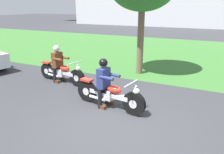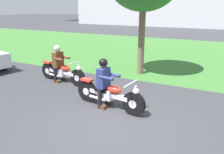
# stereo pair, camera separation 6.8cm
# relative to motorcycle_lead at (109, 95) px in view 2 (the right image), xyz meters

# --- Properties ---
(ground) EXTENTS (120.00, 120.00, 0.00)m
(ground) POSITION_rel_motorcycle_lead_xyz_m (0.44, -0.76, -0.39)
(ground) COLOR #38383D
(grass_verge) EXTENTS (60.00, 12.00, 0.01)m
(grass_verge) POSITION_rel_motorcycle_lead_xyz_m (0.44, 8.59, -0.39)
(grass_verge) COLOR #3D7533
(grass_verge) RESTS_ON ground
(motorcycle_lead) EXTENTS (2.23, 0.67, 0.88)m
(motorcycle_lead) POSITION_rel_motorcycle_lead_xyz_m (0.00, 0.00, 0.00)
(motorcycle_lead) COLOR black
(motorcycle_lead) RESTS_ON ground
(rider_lead) EXTENTS (0.59, 0.51, 1.40)m
(rider_lead) POSITION_rel_motorcycle_lead_xyz_m (-0.17, 0.03, 0.43)
(rider_lead) COLOR black
(rider_lead) RESTS_ON ground
(motorcycle_follow) EXTENTS (2.20, 0.67, 0.87)m
(motorcycle_follow) POSITION_rel_motorcycle_lead_xyz_m (-2.57, 1.18, -0.01)
(motorcycle_follow) COLOR black
(motorcycle_follow) RESTS_ON ground
(rider_follow) EXTENTS (0.59, 0.51, 1.39)m
(rider_follow) POSITION_rel_motorcycle_lead_xyz_m (-2.73, 1.21, 0.42)
(rider_follow) COLOR black
(rider_follow) RESTS_ON ground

